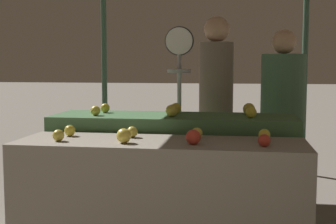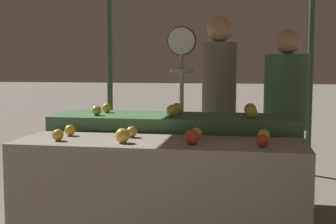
# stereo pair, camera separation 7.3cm
# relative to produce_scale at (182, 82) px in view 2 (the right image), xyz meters

# --- Properties ---
(display_counter_front) EXTENTS (1.80, 0.55, 0.87)m
(display_counter_front) POSITION_rel_produce_scale_xyz_m (0.03, -1.17, -0.76)
(display_counter_front) COLOR gray
(display_counter_front) RESTS_ON ground_plane
(display_counter_back) EXTENTS (1.80, 0.55, 0.97)m
(display_counter_back) POSITION_rel_produce_scale_xyz_m (0.03, -0.57, -0.71)
(display_counter_back) COLOR #4C7A4C
(display_counter_back) RESTS_ON ground_plane
(apple_front_0) EXTENTS (0.07, 0.07, 0.07)m
(apple_front_0) POSITION_rel_produce_scale_xyz_m (-0.59, -1.28, -0.28)
(apple_front_0) COLOR gold
(apple_front_0) RESTS_ON display_counter_front
(apple_front_1) EXTENTS (0.09, 0.09, 0.09)m
(apple_front_1) POSITION_rel_produce_scale_xyz_m (-0.17, -1.28, -0.28)
(apple_front_1) COLOR yellow
(apple_front_1) RESTS_ON display_counter_front
(apple_front_2) EXTENTS (0.09, 0.09, 0.09)m
(apple_front_2) POSITION_rel_produce_scale_xyz_m (0.25, -1.27, -0.28)
(apple_front_2) COLOR red
(apple_front_2) RESTS_ON display_counter_front
(apple_front_3) EXTENTS (0.07, 0.07, 0.07)m
(apple_front_3) POSITION_rel_produce_scale_xyz_m (0.66, -1.28, -0.28)
(apple_front_3) COLOR red
(apple_front_3) RESTS_ON display_counter_front
(apple_front_4) EXTENTS (0.07, 0.07, 0.07)m
(apple_front_4) POSITION_rel_produce_scale_xyz_m (-0.59, -1.07, -0.28)
(apple_front_4) COLOR gold
(apple_front_4) RESTS_ON display_counter_front
(apple_front_5) EXTENTS (0.07, 0.07, 0.07)m
(apple_front_5) POSITION_rel_produce_scale_xyz_m (-0.17, -1.06, -0.29)
(apple_front_5) COLOR gold
(apple_front_5) RESTS_ON display_counter_front
(apple_front_6) EXTENTS (0.07, 0.07, 0.07)m
(apple_front_6) POSITION_rel_produce_scale_xyz_m (0.25, -1.06, -0.28)
(apple_front_6) COLOR yellow
(apple_front_6) RESTS_ON display_counter_front
(apple_front_7) EXTENTS (0.07, 0.07, 0.07)m
(apple_front_7) POSITION_rel_produce_scale_xyz_m (0.67, -1.07, -0.28)
(apple_front_7) COLOR gold
(apple_front_7) RESTS_ON display_counter_front
(apple_back_0) EXTENTS (0.07, 0.07, 0.07)m
(apple_back_0) POSITION_rel_produce_scale_xyz_m (-0.53, -0.69, -0.19)
(apple_back_0) COLOR yellow
(apple_back_0) RESTS_ON display_counter_back
(apple_back_1) EXTENTS (0.09, 0.09, 0.09)m
(apple_back_1) POSITION_rel_produce_scale_xyz_m (0.04, -0.68, -0.18)
(apple_back_1) COLOR gold
(apple_back_1) RESTS_ON display_counter_back
(apple_back_2) EXTENTS (0.08, 0.08, 0.08)m
(apple_back_2) POSITION_rel_produce_scale_xyz_m (0.60, -0.67, -0.19)
(apple_back_2) COLOR gold
(apple_back_2) RESTS_ON display_counter_back
(apple_back_3) EXTENTS (0.07, 0.07, 0.07)m
(apple_back_3) POSITION_rel_produce_scale_xyz_m (-0.52, -0.47, -0.19)
(apple_back_3) COLOR gold
(apple_back_3) RESTS_ON display_counter_back
(apple_back_4) EXTENTS (0.08, 0.08, 0.08)m
(apple_back_4) POSITION_rel_produce_scale_xyz_m (0.03, -0.46, -0.18)
(apple_back_4) COLOR gold
(apple_back_4) RESTS_ON display_counter_back
(apple_back_5) EXTENTS (0.09, 0.09, 0.09)m
(apple_back_5) POSITION_rel_produce_scale_xyz_m (0.59, -0.48, -0.18)
(apple_back_5) COLOR gold
(apple_back_5) RESTS_ON display_counter_back
(produce_scale) EXTENTS (0.25, 0.20, 1.67)m
(produce_scale) POSITION_rel_produce_scale_xyz_m (0.00, 0.00, 0.00)
(produce_scale) COLOR #99999E
(produce_scale) RESTS_ON ground_plane
(person_vendor_at_scale) EXTENTS (0.39, 0.39, 1.78)m
(person_vendor_at_scale) POSITION_rel_produce_scale_xyz_m (0.30, 0.34, -0.14)
(person_vendor_at_scale) COLOR #2D2D38
(person_vendor_at_scale) RESTS_ON ground_plane
(person_customer_left) EXTENTS (0.51, 0.51, 1.65)m
(person_customer_left) POSITION_rel_produce_scale_xyz_m (0.90, 0.33, -0.25)
(person_customer_left) COLOR #2D2D38
(person_customer_left) RESTS_ON ground_plane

